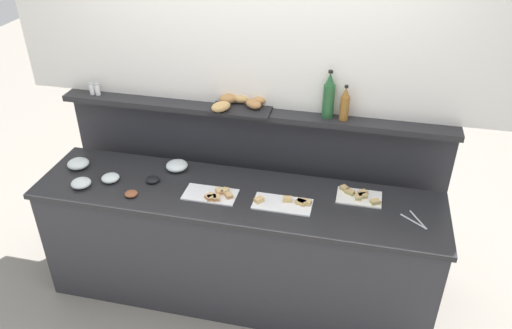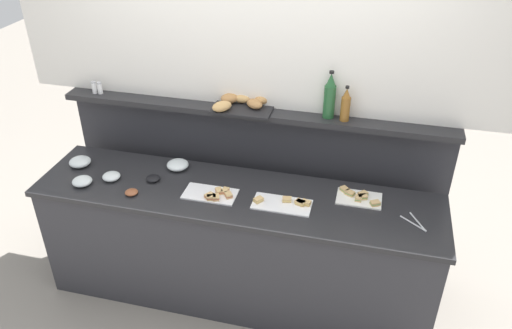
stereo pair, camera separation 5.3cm
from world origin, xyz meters
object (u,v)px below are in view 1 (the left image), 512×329
object	(u,v)px
glass_bowl_extra	(81,183)
glass_bowl_large	(110,178)
sandwich_platter_front	(213,195)
vinegar_bottle_amber	(345,105)
sandwich_platter_rear	(285,203)
glass_bowl_small	(177,166)
condiment_bowl_red	(131,194)
serving_tongs	(416,221)
sandwich_platter_side	(359,196)
salt_shaker	(92,89)
bread_basket	(240,103)
glass_bowl_medium	(78,164)
condiment_bowl_teal	(153,179)
wine_bottle_green	(329,96)
pepper_shaker	(97,89)

from	to	relation	value
glass_bowl_extra	glass_bowl_large	bearing A→B (deg)	33.22
sandwich_platter_front	vinegar_bottle_amber	xyz separation A→B (m)	(0.75, 0.47, 0.49)
vinegar_bottle_amber	sandwich_platter_rear	bearing A→B (deg)	-122.01
sandwich_platter_front	glass_bowl_small	size ratio (longest dim) A/B	2.26
condiment_bowl_red	serving_tongs	xyz separation A→B (m)	(1.76, 0.13, -0.01)
condiment_bowl_red	sandwich_platter_side	bearing A→B (deg)	11.97
glass_bowl_extra	vinegar_bottle_amber	size ratio (longest dim) A/B	0.55
sandwich_platter_rear	salt_shaker	bearing A→B (deg)	162.77
salt_shaker	bread_basket	xyz separation A→B (m)	(1.08, 0.02, -0.01)
glass_bowl_medium	glass_bowl_small	world-z (taller)	same
glass_bowl_large	serving_tongs	world-z (taller)	glass_bowl_large
glass_bowl_medium	condiment_bowl_teal	world-z (taller)	glass_bowl_medium
sandwich_platter_rear	salt_shaker	size ratio (longest dim) A/B	4.20
sandwich_platter_rear	sandwich_platter_front	distance (m)	0.46
sandwich_platter_front	bread_basket	size ratio (longest dim) A/B	0.85
glass_bowl_large	condiment_bowl_teal	world-z (taller)	glass_bowl_large
glass_bowl_large	glass_bowl_small	world-z (taller)	glass_bowl_small
glass_bowl_large	sandwich_platter_rear	bearing A→B (deg)	-0.11
condiment_bowl_teal	glass_bowl_small	bearing A→B (deg)	60.11
serving_tongs	vinegar_bottle_amber	world-z (taller)	vinegar_bottle_amber
condiment_bowl_red	wine_bottle_green	bearing A→B (deg)	27.71
sandwich_platter_rear	vinegar_bottle_amber	size ratio (longest dim) A/B	1.55
condiment_bowl_red	salt_shaker	size ratio (longest dim) A/B	0.96
glass_bowl_large	salt_shaker	size ratio (longest dim) A/B	1.37
sandwich_platter_rear	vinegar_bottle_amber	bearing A→B (deg)	57.99
serving_tongs	bread_basket	xyz separation A→B (m)	(-1.20, 0.48, 0.43)
condiment_bowl_teal	sandwich_platter_front	bearing A→B (deg)	-9.09
glass_bowl_large	glass_bowl_extra	size ratio (longest dim) A/B	0.91
glass_bowl_medium	wine_bottle_green	distance (m)	1.78
glass_bowl_extra	glass_bowl_small	bearing A→B (deg)	32.32
condiment_bowl_red	vinegar_bottle_amber	distance (m)	1.47
condiment_bowl_red	serving_tongs	bearing A→B (deg)	4.18
wine_bottle_green	pepper_shaker	size ratio (longest dim) A/B	3.63
wine_bottle_green	pepper_shaker	distance (m)	1.63
glass_bowl_extra	serving_tongs	size ratio (longest dim) A/B	0.78
vinegar_bottle_amber	salt_shaker	xyz separation A→B (m)	(-1.77, 0.00, -0.06)
sandwich_platter_side	glass_bowl_small	world-z (taller)	glass_bowl_small
vinegar_bottle_amber	bread_basket	distance (m)	0.70
vinegar_bottle_amber	wine_bottle_green	distance (m)	0.11
bread_basket	glass_bowl_medium	bearing A→B (deg)	-160.85
serving_tongs	vinegar_bottle_amber	bearing A→B (deg)	137.82
sandwich_platter_front	pepper_shaker	size ratio (longest dim) A/B	3.92
condiment_bowl_red	condiment_bowl_teal	size ratio (longest dim) A/B	0.90
wine_bottle_green	pepper_shaker	bearing A→B (deg)	-179.28
bread_basket	wine_bottle_green	bearing A→B (deg)	-0.08
sandwich_platter_side	sandwich_platter_rear	bearing A→B (deg)	-158.37
sandwich_platter_rear	glass_bowl_extra	world-z (taller)	glass_bowl_extra
serving_tongs	salt_shaker	bearing A→B (deg)	168.65
condiment_bowl_red	condiment_bowl_teal	distance (m)	0.20
glass_bowl_medium	glass_bowl_small	xyz separation A→B (m)	(0.68, 0.13, 0.00)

